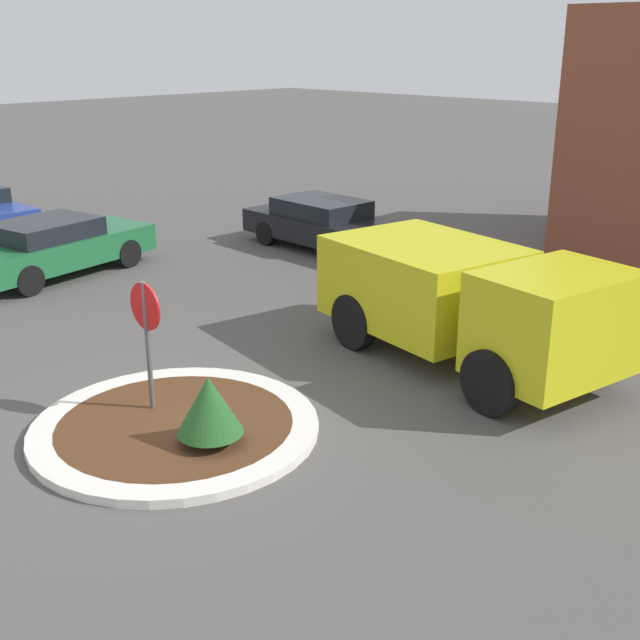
{
  "coord_description": "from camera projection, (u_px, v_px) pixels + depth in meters",
  "views": [
    {
      "loc": [
        8.46,
        -5.85,
        5.19
      ],
      "look_at": [
        0.41,
        2.49,
        1.12
      ],
      "focal_mm": 45.0,
      "sensor_mm": 36.0,
      "label": 1
    }
  ],
  "objects": [
    {
      "name": "ground_plane",
      "position": [
        176.0,
        431.0,
        11.24
      ],
      "size": [
        120.0,
        120.0,
        0.0
      ],
      "primitive_type": "plane",
      "color": "#514F4C"
    },
    {
      "name": "traffic_island",
      "position": [
        176.0,
        427.0,
        11.22
      ],
      "size": [
        4.02,
        4.02,
        0.13
      ],
      "color": "silver",
      "rests_on": "ground_plane"
    },
    {
      "name": "stop_sign",
      "position": [
        146.0,
        325.0,
        11.23
      ],
      "size": [
        0.69,
        0.07,
        2.04
      ],
      "color": "#4C4C51",
      "rests_on": "ground_plane"
    },
    {
      "name": "island_shrub",
      "position": [
        209.0,
        405.0,
        10.48
      ],
      "size": [
        0.89,
        0.89,
        0.94
      ],
      "color": "brown",
      "rests_on": "traffic_island"
    },
    {
      "name": "utility_truck",
      "position": [
        466.0,
        298.0,
        13.27
      ],
      "size": [
        5.57,
        3.26,
        2.0
      ],
      "rotation": [
        0.0,
        0.0,
        -0.19
      ],
      "color": "gold",
      "rests_on": "ground_plane"
    },
    {
      "name": "parked_sedan_green",
      "position": [
        54.0,
        246.0,
        18.46
      ],
      "size": [
        2.57,
        4.77,
        1.33
      ],
      "rotation": [
        0.0,
        0.0,
        1.73
      ],
      "color": "#1E6638",
      "rests_on": "ground_plane"
    },
    {
      "name": "parked_sedan_black",
      "position": [
        326.0,
        224.0,
        20.79
      ],
      "size": [
        4.83,
        2.07,
        1.29
      ],
      "rotation": [
        0.0,
        0.0,
        -0.05
      ],
      "color": "black",
      "rests_on": "ground_plane"
    }
  ]
}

